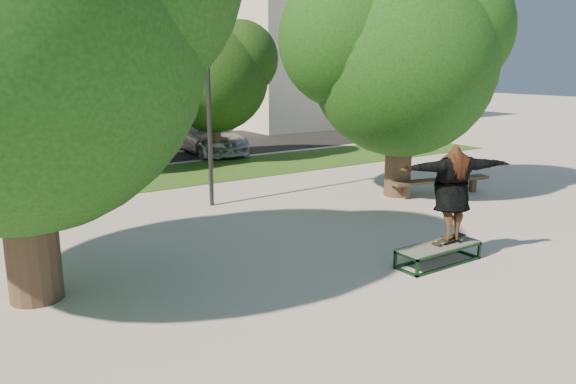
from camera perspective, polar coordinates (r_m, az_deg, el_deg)
ground at (r=10.79m, az=-0.36°, el=-7.49°), size 120.00×120.00×0.00m
grass_strip at (r=19.44m, az=-13.74°, el=1.40°), size 30.00×4.00×0.02m
asphalt_strip at (r=25.31m, az=-21.16°, el=3.49°), size 40.00×8.00×0.01m
tree_left at (r=9.59m, az=-27.21°, el=15.51°), size 6.96×5.95×7.12m
tree_right at (r=16.30m, az=11.17°, el=13.84°), size 6.24×5.33×6.51m
bg_tree_mid at (r=20.97m, az=-22.38°, el=12.66°), size 5.76×4.92×6.24m
bg_tree_right at (r=22.36m, az=-7.77°, el=12.09°), size 5.04×4.31×5.43m
lamppost at (r=14.96m, az=-8.10°, el=10.44°), size 0.25×0.15×6.11m
side_building at (r=38.51m, az=3.57°, el=13.22°), size 15.00×10.00×8.00m
grind_box at (r=11.20m, az=15.02°, el=-6.13°), size 1.80×0.60×0.38m
skater_rig at (r=11.10m, az=16.33°, el=-0.01°), size 2.35×1.34×1.93m
bench at (r=16.95m, az=15.26°, el=1.04°), size 3.21×1.10×0.49m
car_dark at (r=25.22m, az=-23.39°, el=5.08°), size 1.76×4.86×1.59m
car_grey at (r=23.48m, az=-24.30°, el=4.31°), size 2.49×5.23×1.44m
car_silver_b at (r=24.60m, az=-8.22°, el=5.70°), size 2.40×5.22×1.48m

